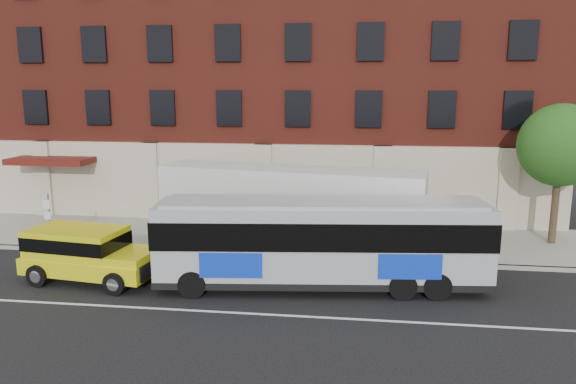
# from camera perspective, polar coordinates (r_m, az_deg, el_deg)

# --- Properties ---
(ground) EXTENTS (120.00, 120.00, 0.00)m
(ground) POSITION_cam_1_polar(r_m,az_deg,el_deg) (17.72, -9.25, -12.79)
(ground) COLOR black
(ground) RESTS_ON ground
(sidewalk) EXTENTS (60.00, 6.00, 0.15)m
(sidewalk) POSITION_cam_1_polar(r_m,az_deg,el_deg) (25.93, -3.60, -4.68)
(sidewalk) COLOR #9C998E
(sidewalk) RESTS_ON ground
(kerb) EXTENTS (60.00, 0.25, 0.15)m
(kerb) POSITION_cam_1_polar(r_m,az_deg,el_deg) (23.12, -5.01, -6.69)
(kerb) COLOR #9C998E
(kerb) RESTS_ON ground
(lane_line) EXTENTS (60.00, 0.12, 0.01)m
(lane_line) POSITION_cam_1_polar(r_m,az_deg,el_deg) (18.15, -8.79, -12.14)
(lane_line) COLOR silver
(lane_line) RESTS_ON ground
(building) EXTENTS (30.00, 12.10, 15.00)m
(building) POSITION_cam_1_polar(r_m,az_deg,el_deg) (32.76, -1.10, 11.93)
(building) COLOR maroon
(building) RESTS_ON sidewalk
(sign_pole) EXTENTS (0.30, 0.20, 2.50)m
(sign_pole) POSITION_cam_1_polar(r_m,az_deg,el_deg) (26.02, -23.62, -2.43)
(sign_pole) COLOR slate
(sign_pole) RESTS_ON ground
(street_tree) EXTENTS (3.60, 3.60, 6.20)m
(street_tree) POSITION_cam_1_polar(r_m,az_deg,el_deg) (26.59, 26.58, 4.07)
(street_tree) COLOR #362A1B
(street_tree) RESTS_ON sidewalk
(city_bus) EXTENTS (11.81, 3.68, 3.18)m
(city_bus) POSITION_cam_1_polar(r_m,az_deg,el_deg) (19.40, 3.56, -5.00)
(city_bus) COLOR #9DA1A6
(city_bus) RESTS_ON ground
(yellow_suv) EXTENTS (5.26, 2.75, 1.96)m
(yellow_suv) POSITION_cam_1_polar(r_m,az_deg,el_deg) (21.54, -20.37, -5.79)
(yellow_suv) COLOR yellow
(yellow_suv) RESTS_ON ground
(shipping_container) EXTENTS (11.36, 4.16, 3.71)m
(shipping_container) POSITION_cam_1_polar(r_m,az_deg,el_deg) (23.14, 0.19, -2.11)
(shipping_container) COLOR black
(shipping_container) RESTS_ON ground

